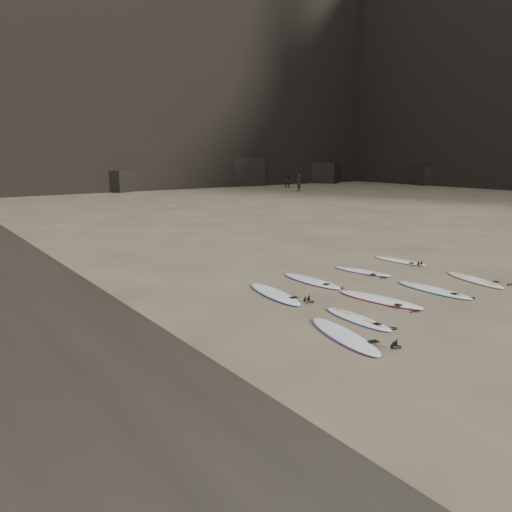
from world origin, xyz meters
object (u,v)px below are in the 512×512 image
Objects in this scene: surfboard_0 at (344,335)px; surfboard_2 at (380,299)px; surfboard_6 at (311,281)px; person_a at (299,183)px; surfboard_1 at (357,319)px; surfboard_7 at (363,271)px; surfboard_5 at (274,293)px; surfboard_8 at (399,261)px; person_b at (288,180)px; surfboard_4 at (474,280)px; surfboard_3 at (433,290)px.

surfboard_0 is 3.27m from surfboard_2.
surfboard_6 is 1.38× the size of person_a.
surfboard_1 is 1.18× the size of person_a.
surfboard_7 is (2.24, 2.70, -0.01)m from surfboard_2.
surfboard_8 is (6.83, 0.82, -0.01)m from surfboard_5.
surfboard_7 is at bearing 51.78° from surfboard_0.
surfboard_2 is (2.94, 1.43, -0.00)m from surfboard_0.
person_b reaches higher than surfboard_7.
surfboard_5 is at bearing 173.36° from surfboard_7.
person_a is at bearing 53.39° from surfboard_1.
surfboard_2 is 1.20× the size of surfboard_7.
surfboard_4 is 45.87m from person_b.
surfboard_4 is 0.93× the size of surfboard_6.
surfboard_6 reaches higher than surfboard_4.
person_b reaches higher than surfboard_4.
person_b is (31.41, 40.12, 0.83)m from surfboard_0.
surfboard_5 reaches higher than surfboard_6.
person_a reaches higher than person_b.
surfboard_1 is 44.10m from person_a.
surfboard_8 is at bearing 25.00° from person_a.
person_b reaches higher than surfboard_0.
person_a reaches higher than surfboard_3.
surfboard_0 is 1.44× the size of person_a.
person_b reaches higher than surfboard_8.
person_a reaches higher than surfboard_8.
surfboard_0 is 1.21× the size of surfboard_7.
person_a is 1.07× the size of person_b.
surfboard_3 reaches higher than surfboard_4.
surfboard_5 is at bearing 122.30° from surfboard_2.
surfboard_3 is 3.79m from surfboard_6.
surfboard_0 is at bearing -156.37° from surfboard_4.
surfboard_2 is 1.04× the size of surfboard_6.
surfboard_4 is (2.19, -0.04, -0.00)m from surfboard_3.
person_b is at bearing 41.29° from surfboard_7.
person_a is at bearing 54.83° from surfboard_3.
surfboard_7 is (-2.10, 3.01, -0.00)m from surfboard_4.
surfboard_3 and surfboard_6 have the same top height.
surfboard_8 is at bearing 98.09° from surfboard_4.
surfboard_3 is at bearing -22.69° from surfboard_5.
surfboard_7 is at bearing 87.94° from surfboard_3.
surfboard_4 is at bearing -93.59° from person_b.
surfboard_0 is 1.22× the size of surfboard_1.
surfboard_2 is at bearing -169.21° from surfboard_4.
person_b reaches higher than surfboard_5.
surfboard_2 is at bearing 172.61° from surfboard_3.
surfboard_6 is at bearing 82.57° from surfboard_2.
surfboard_3 is 1.47× the size of person_b.
surfboard_2 is 0.98× the size of surfboard_5.
surfboard_2 is 1.04× the size of surfboard_3.
surfboard_2 is at bearing -142.24° from surfboard_7.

